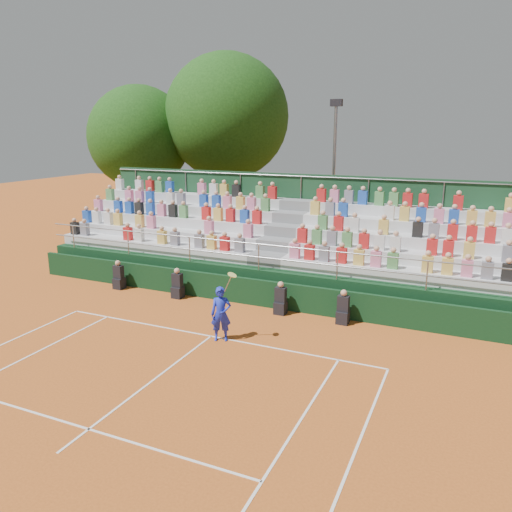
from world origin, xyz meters
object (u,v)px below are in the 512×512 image
at_px(floodlight_mast, 334,165).
at_px(tree_west, 140,138).
at_px(tennis_player, 221,314).
at_px(tree_east, 227,117).

bearing_deg(floodlight_mast, tree_west, 179.37).
height_order(tennis_player, floodlight_mast, floodlight_mast).
relative_size(tree_west, floodlight_mast, 1.15).
xyz_separation_m(tennis_player, tree_east, (-7.24, 14.66, 6.16)).
distance_m(tree_east, floodlight_mast, 7.79).
relative_size(tennis_player, floodlight_mast, 0.28).
height_order(tree_west, floodlight_mast, tree_west).
height_order(tree_west, tree_east, tree_east).
height_order(tennis_player, tree_west, tree_west).
bearing_deg(floodlight_mast, tree_east, 165.06).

